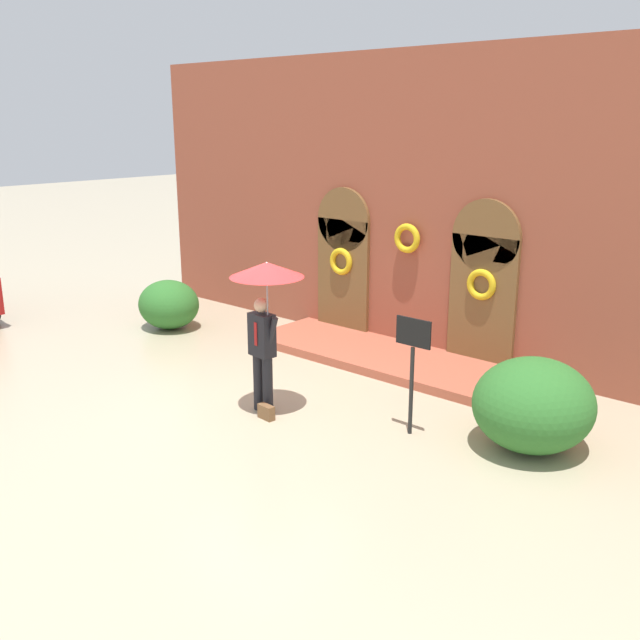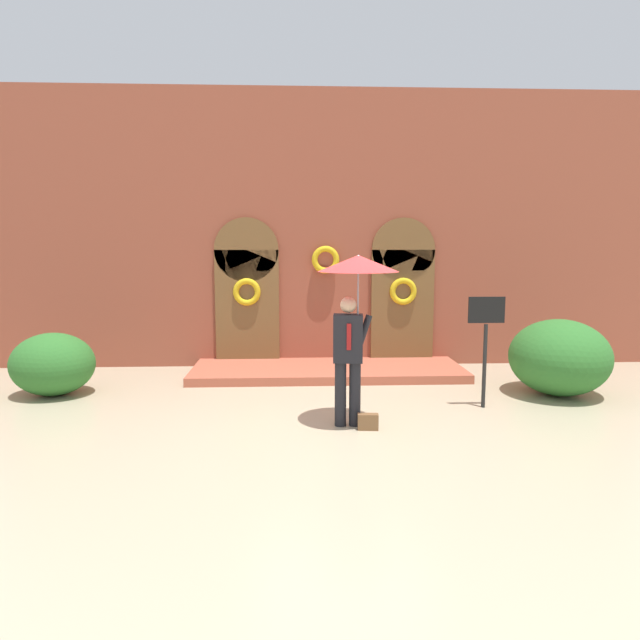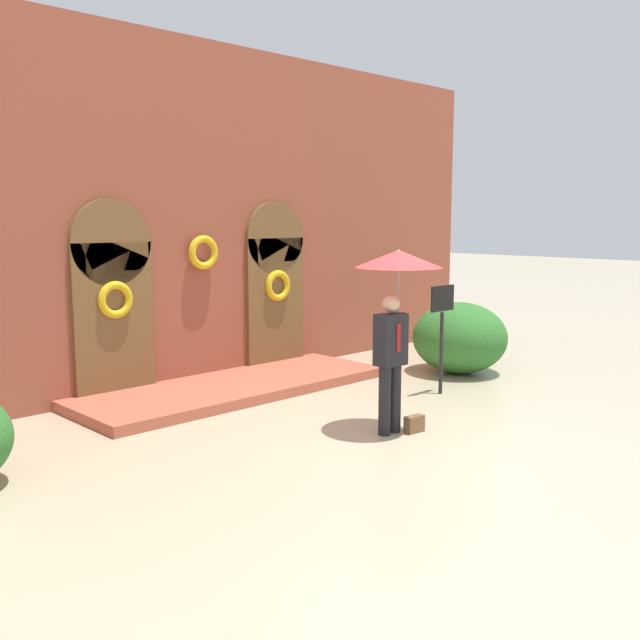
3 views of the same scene
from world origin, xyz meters
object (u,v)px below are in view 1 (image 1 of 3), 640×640
(person_with_umbrella, at_px, (266,292))
(shrub_left, at_px, (169,304))
(handbag, at_px, (266,412))
(shrub_right, at_px, (533,405))
(sign_post, at_px, (413,357))

(person_with_umbrella, height_order, shrub_left, person_with_umbrella)
(person_with_umbrella, xyz_separation_m, shrub_left, (-4.86, 1.86, -1.39))
(person_with_umbrella, relative_size, handbag, 8.44)
(shrub_left, relative_size, shrub_right, 0.79)
(person_with_umbrella, height_order, shrub_right, person_with_umbrella)
(handbag, distance_m, shrub_left, 5.44)
(sign_post, bearing_deg, person_with_umbrella, -159.08)
(person_with_umbrella, distance_m, shrub_right, 4.10)
(shrub_right, bearing_deg, handbag, -153.64)
(person_with_umbrella, relative_size, shrub_right, 1.38)
(handbag, distance_m, shrub_right, 3.87)
(sign_post, xyz_separation_m, shrub_right, (1.51, 0.70, -0.53))
(handbag, relative_size, sign_post, 0.16)
(person_with_umbrella, distance_m, sign_post, 2.35)
(handbag, xyz_separation_m, shrub_left, (-5.02, 2.06, 0.41))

